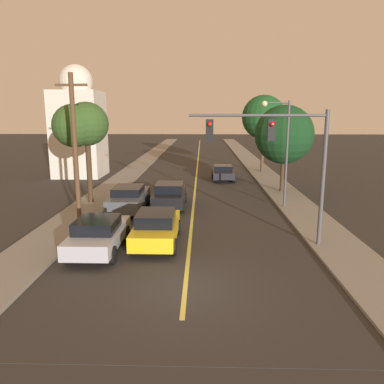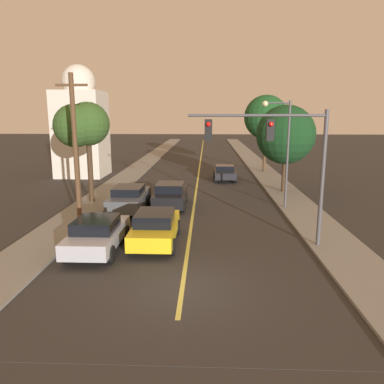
{
  "view_description": "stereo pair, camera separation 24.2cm",
  "coord_description": "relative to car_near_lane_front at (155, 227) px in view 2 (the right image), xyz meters",
  "views": [
    {
      "loc": [
        0.56,
        -11.72,
        5.8
      ],
      "look_at": [
        0.0,
        8.41,
        1.6
      ],
      "focal_mm": 35.0,
      "sensor_mm": 36.0,
      "label": 1
    },
    {
      "loc": [
        0.8,
        -11.71,
        5.8
      ],
      "look_at": [
        0.0,
        8.41,
        1.6
      ],
      "focal_mm": 35.0,
      "sensor_mm": 36.0,
      "label": 2
    }
  ],
  "objects": [
    {
      "name": "ground_plane",
      "position": [
        1.5,
        -4.45,
        -0.8
      ],
      "size": [
        200.0,
        200.0,
        0.0
      ],
      "primitive_type": "plane",
      "color": "#2D2B28"
    },
    {
      "name": "road_surface",
      "position": [
        1.5,
        31.55,
        -0.79
      ],
      "size": [
        10.72,
        80.0,
        0.01
      ],
      "color": "#2D2B28",
      "rests_on": "ground"
    },
    {
      "name": "sidewalk_left",
      "position": [
        -5.11,
        31.55,
        -0.74
      ],
      "size": [
        2.5,
        80.0,
        0.12
      ],
      "color": "gray",
      "rests_on": "ground"
    },
    {
      "name": "sidewalk_right",
      "position": [
        8.11,
        31.55,
        -0.74
      ],
      "size": [
        2.5,
        80.0,
        0.12
      ],
      "color": "gray",
      "rests_on": "ground"
    },
    {
      "name": "car_near_lane_front",
      "position": [
        0.0,
        0.0,
        0.0
      ],
      "size": [
        1.98,
        4.52,
        1.53
      ],
      "color": "gold",
      "rests_on": "ground"
    },
    {
      "name": "car_near_lane_second",
      "position": [
        0.0,
        6.96,
        -0.01
      ],
      "size": [
        2.03,
        4.42,
        1.55
      ],
      "color": "black",
      "rests_on": "ground"
    },
    {
      "name": "car_outer_lane_front",
      "position": [
        -2.36,
        -1.04,
        -0.01
      ],
      "size": [
        2.01,
        4.41,
        1.5
      ],
      "color": "#A5A8B2",
      "rests_on": "ground"
    },
    {
      "name": "car_outer_lane_second",
      "position": [
        -2.36,
        5.74,
        0.03
      ],
      "size": [
        2.02,
        4.75,
        1.58
      ],
      "color": "#474C51",
      "rests_on": "ground"
    },
    {
      "name": "car_far_oncoming",
      "position": [
        3.91,
        17.0,
        -0.1
      ],
      "size": [
        1.96,
        3.97,
        1.32
      ],
      "rotation": [
        0.0,
        0.0,
        3.14
      ],
      "color": "black",
      "rests_on": "ground"
    },
    {
      "name": "traffic_signal_mast",
      "position": [
        5.31,
        -0.16,
        3.58
      ],
      "size": [
        5.86,
        0.42,
        5.88
      ],
      "color": "#47474C",
      "rests_on": "ground"
    },
    {
      "name": "streetlamp_right",
      "position": [
        6.79,
        6.77,
        3.52
      ],
      "size": [
        1.72,
        0.36,
        6.48
      ],
      "color": "#47474C",
      "rests_on": "ground"
    },
    {
      "name": "utility_pole_left",
      "position": [
        -4.46,
        2.84,
        3.33
      ],
      "size": [
        1.6,
        0.24,
        7.7
      ],
      "color": "#513823",
      "rests_on": "ground"
    },
    {
      "name": "tree_left_near",
      "position": [
        -5.98,
        7.31,
        4.25
      ],
      "size": [
        2.69,
        2.69,
        6.31
      ],
      "color": "#4C3823",
      "rests_on": "ground"
    },
    {
      "name": "tree_left_far",
      "position": [
        -5.29,
        7.72,
        4.33
      ],
      "size": [
        2.76,
        2.76,
        6.46
      ],
      "color": "#3D2B1C",
      "rests_on": "ground"
    },
    {
      "name": "tree_right_near",
      "position": [
        8.03,
        11.64,
        3.53
      ],
      "size": [
        4.3,
        4.3,
        6.37
      ],
      "color": "#3D2B1C",
      "rests_on": "ground"
    },
    {
      "name": "tree_right_far",
      "position": [
        8.08,
        21.48,
        4.69
      ],
      "size": [
        4.3,
        4.3,
        7.54
      ],
      "color": "#4C3823",
      "rests_on": "ground"
    },
    {
      "name": "domed_building_left",
      "position": [
        -9.52,
        18.99,
        3.91
      ],
      "size": [
        4.32,
        4.32,
        10.24
      ],
      "color": "beige",
      "rests_on": "ground"
    }
  ]
}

